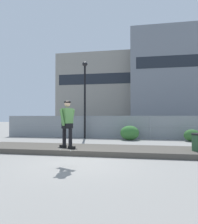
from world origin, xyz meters
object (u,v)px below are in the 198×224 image
(parked_car_near, at_px, (63,126))
(shrub_center, at_px, (192,135))
(parked_car_mid, at_px, (116,126))
(shrub_left, at_px, (130,133))
(skater, at_px, (67,121))
(trash_bin, at_px, (198,145))
(skateboard, at_px, (67,148))
(street_lamp, at_px, (85,90))
(parked_car_far, at_px, (190,127))

(parked_car_near, height_order, shrub_center, parked_car_near)
(parked_car_mid, relative_size, shrub_left, 3.19)
(skater, bearing_deg, trash_bin, 30.66)
(skateboard, height_order, street_lamp, street_lamp)
(skater, xyz_separation_m, shrub_left, (1.75, 9.30, -1.06))
(trash_bin, bearing_deg, street_lamp, 135.51)
(parked_car_near, bearing_deg, trash_bin, -45.79)
(shrub_left, xyz_separation_m, trash_bin, (3.34, -6.28, -0.03))
(skater, xyz_separation_m, street_lamp, (-1.92, 9.90, 2.35))
(street_lamp, xyz_separation_m, parked_car_mid, (2.11, 3.79, -3.11))
(parked_car_mid, height_order, shrub_center, parked_car_mid)
(parked_car_mid, bearing_deg, shrub_center, -37.08)
(parked_car_far, height_order, trash_bin, parked_car_far)
(street_lamp, height_order, trash_bin, street_lamp)
(skateboard, distance_m, parked_car_mid, 13.69)
(parked_car_near, relative_size, parked_car_mid, 0.99)
(shrub_left, relative_size, trash_bin, 1.38)
(parked_car_near, xyz_separation_m, shrub_left, (6.89, -4.24, -0.29))
(street_lamp, bearing_deg, shrub_left, -9.32)
(parked_car_near, bearing_deg, shrub_left, -31.59)
(skateboard, xyz_separation_m, trash_bin, (5.09, 3.02, -0.13))
(parked_car_mid, relative_size, trash_bin, 4.39)
(street_lamp, relative_size, parked_car_far, 1.40)
(skateboard, bearing_deg, street_lamp, 100.95)
(parked_car_far, relative_size, trash_bin, 4.37)
(parked_car_near, distance_m, shrub_left, 8.10)
(parked_car_near, xyz_separation_m, shrub_center, (11.32, -4.36, -0.40))
(parked_car_mid, bearing_deg, shrub_left, -70.56)
(parked_car_far, bearing_deg, shrub_center, -100.57)
(shrub_center, bearing_deg, parked_car_near, 158.93)
(skateboard, relative_size, shrub_center, 0.71)
(shrub_center, height_order, trash_bin, trash_bin)
(street_lamp, height_order, shrub_left, street_lamp)
(skater, distance_m, street_lamp, 10.35)
(skater, relative_size, shrub_left, 1.18)
(trash_bin, bearing_deg, skater, -149.34)
(parked_car_far, distance_m, shrub_center, 4.41)
(street_lamp, xyz_separation_m, parked_car_far, (8.90, 3.59, -3.11))
(shrub_left, bearing_deg, street_lamp, 170.68)
(skater, height_order, shrub_center, skater)
(skateboard, relative_size, trash_bin, 0.78)
(street_lamp, bearing_deg, skater, -79.05)
(parked_car_far, xyz_separation_m, shrub_left, (-5.23, -4.20, -0.29))
(street_lamp, distance_m, parked_car_mid, 5.34)
(street_lamp, xyz_separation_m, trash_bin, (7.01, -6.88, -3.43))
(shrub_center, bearing_deg, skater, -123.93)
(parked_car_near, relative_size, trash_bin, 4.37)
(parked_car_mid, bearing_deg, street_lamp, -119.15)
(parked_car_mid, xyz_separation_m, parked_car_far, (6.78, -0.20, 0.00))
(parked_car_far, bearing_deg, skater, -117.35)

